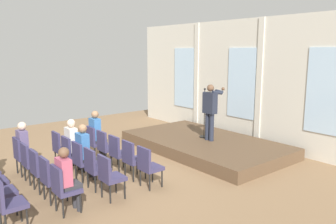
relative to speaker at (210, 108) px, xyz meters
The scene contains 26 objects.
ground_plane 3.71m from the speaker, 93.13° to the right, with size 13.88×13.88×0.00m, color #846647.
rear_partition 1.83m from the speaker, 95.42° to the left, with size 10.68×0.14×4.03m.
stage_platform 1.17m from the speaker, behind, with size 5.00×2.86×0.34m, color brown.
speaker is the anchor object (origin of this frame).
mic_stand 0.76m from the speaker, 160.95° to the left, with size 0.28×0.28×1.55m.
chair_r0_c0 3.50m from the speaker, 115.73° to the right, with size 0.46×0.44×0.94m.
audience_r0_c0 3.39m from the speaker, 116.31° to the right, with size 0.36×0.39×1.38m.
chair_r0_c1 3.28m from the speaker, 105.20° to the right, with size 0.46×0.44×0.94m.
chair_r0_c2 3.18m from the speaker, 93.52° to the right, with size 0.46×0.44×0.94m.
chair_r0_c3 3.21m from the speaker, 81.54° to the right, with size 0.46×0.44×0.94m.
chair_r0_c4 3.36m from the speaker, 70.25° to the right, with size 0.46×0.44×0.94m.
chair_r1_c0 4.38m from the speaker, 110.11° to the right, with size 0.46×0.44×0.94m.
chair_r1_c1 4.21m from the speaker, 101.66° to the right, with size 0.46×0.44×0.94m.
audience_r1_c1 4.09m from the speaker, 101.89° to the right, with size 0.36×0.39×1.37m.
chair_r1_c2 4.13m from the speaker, 92.67° to the right, with size 0.46×0.44×0.94m.
audience_r1_c2 4.01m from the speaker, 92.73° to the right, with size 0.36×0.39×1.35m.
chair_r1_c3 4.15m from the speaker, 83.55° to the right, with size 0.46×0.44×0.94m.
chair_r1_c4 4.27m from the speaker, 74.74° to the right, with size 0.46×0.44×0.94m.
chair_r2_c0 5.29m from the speaker, 106.45° to the right, with size 0.46×0.44×0.94m.
audience_r2_c0 5.19m from the speaker, 106.71° to the right, with size 0.36×0.39×1.32m.
chair_r2_c1 5.15m from the speaker, 99.45° to the right, with size 0.46×0.44×0.94m.
chair_r2_c2 5.08m from the speaker, 92.16° to the right, with size 0.46×0.44×0.94m.
chair_r2_c3 5.10m from the speaker, 84.79° to the right, with size 0.46×0.44×0.94m.
chair_r2_c4 5.20m from the speaker, 77.59° to the right, with size 0.46×0.44×0.94m.
audience_r2_c4 5.09m from the speaker, 77.39° to the right, with size 0.36×0.39×1.28m.
chair_r3_c4 6.14m from the speaker, 79.56° to the right, with size 0.46×0.44×0.94m.
Camera 1 is at (7.13, -3.75, 3.03)m, focal length 36.08 mm.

